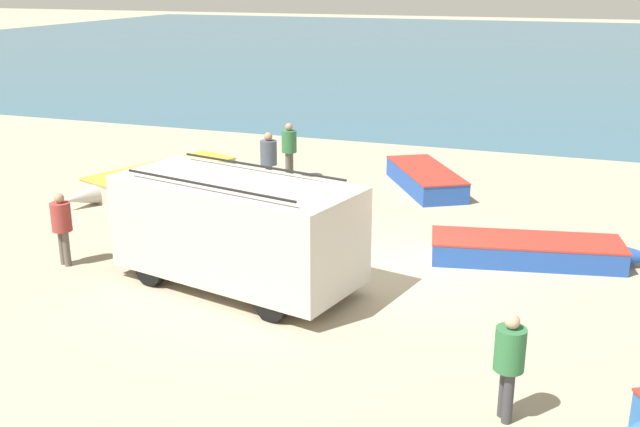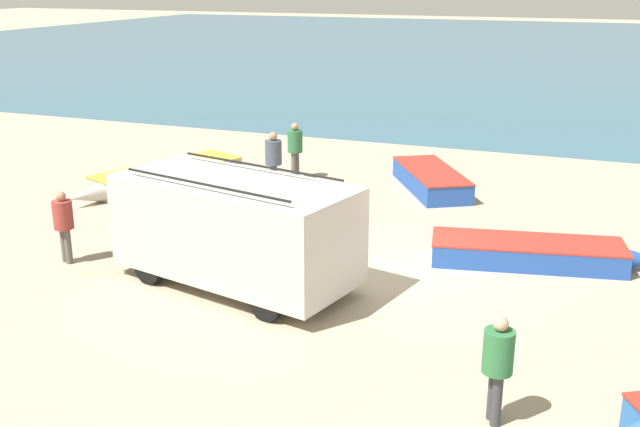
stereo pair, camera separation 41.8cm
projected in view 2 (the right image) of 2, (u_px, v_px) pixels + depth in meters
ground_plane at (394, 272)px, 15.71m from camera, size 200.00×200.00×0.00m
sea_water at (566, 50)px, 61.86m from camera, size 120.00×80.00×0.01m
parked_van at (234, 228)px, 14.73m from camera, size 5.28×3.16×2.31m
fishing_rowboat_1 at (534, 253)px, 16.07m from camera, size 4.99×2.06×0.51m
fishing_rowboat_3 at (429, 178)px, 21.79m from camera, size 3.03×4.21×0.59m
fishing_rowboat_4 at (163, 177)px, 21.89m from camera, size 3.04×5.47×0.60m
fisherman_0 at (63, 220)px, 15.95m from camera, size 0.42×0.42×1.60m
fisherman_1 at (273, 157)px, 20.98m from camera, size 0.47×0.47×1.78m
fisherman_2 at (498, 360)px, 10.16m from camera, size 0.42×0.42×1.62m
fisherman_3 at (295, 146)px, 22.56m from camera, size 0.45×0.45×1.72m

